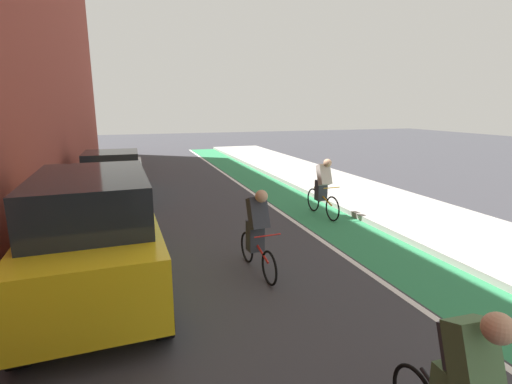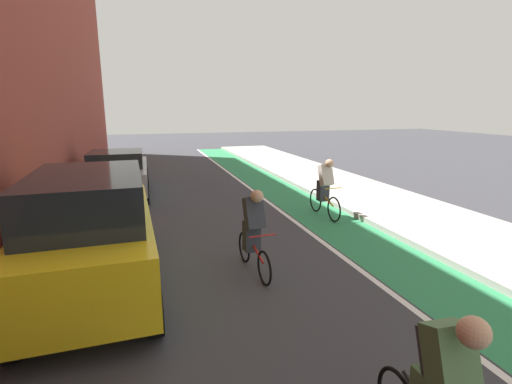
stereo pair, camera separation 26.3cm
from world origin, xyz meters
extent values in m
plane|color=#38383D|center=(0.00, 12.12, 0.00)|extent=(70.91, 70.91, 0.00)
cube|color=#2D8451|center=(2.87, 14.12, 0.00)|extent=(1.60, 32.23, 0.00)
cube|color=white|center=(1.97, 14.12, 0.00)|extent=(0.12, 32.23, 0.00)
cube|color=#A8A59E|center=(5.28, 14.12, 0.07)|extent=(3.23, 32.23, 0.14)
cube|color=yellow|center=(-2.62, 9.76, 0.80)|extent=(1.92, 4.42, 0.95)
cube|color=black|center=(-2.61, 9.54, 1.60)|extent=(1.65, 2.67, 0.75)
cylinder|color=black|center=(-3.48, 11.37, 0.33)|extent=(0.24, 0.67, 0.66)
cylinder|color=black|center=(-1.85, 11.42, 0.33)|extent=(0.24, 0.67, 0.66)
cylinder|color=black|center=(-3.39, 8.10, 0.33)|extent=(0.24, 0.67, 0.66)
cylinder|color=black|center=(-1.75, 8.15, 0.33)|extent=(0.24, 0.67, 0.66)
cube|color=#9EA0A8|center=(-2.62, 16.88, 0.68)|extent=(1.95, 4.35, 0.70)
cube|color=black|center=(-2.62, 16.66, 1.26)|extent=(1.69, 1.84, 0.55)
cylinder|color=black|center=(-3.47, 18.50, 0.33)|extent=(0.23, 0.66, 0.66)
cylinder|color=black|center=(-1.73, 18.48, 0.33)|extent=(0.23, 0.66, 0.66)
cylinder|color=black|center=(-3.51, 15.27, 0.33)|extent=(0.23, 0.66, 0.66)
cylinder|color=black|center=(-1.77, 15.25, 0.33)|extent=(0.23, 0.66, 0.66)
cube|color=#4C7247|center=(0.30, 5.36, 1.14)|extent=(0.34, 0.41, 0.60)
sphere|color=tan|center=(0.29, 5.20, 1.48)|extent=(0.22, 0.22, 0.22)
cube|color=#333842|center=(0.30, 5.48, 1.16)|extent=(0.27, 0.29, 0.39)
torus|color=black|center=(0.08, 9.08, 0.30)|extent=(0.08, 0.60, 0.60)
torus|color=black|center=(0.01, 10.13, 0.30)|extent=(0.08, 0.60, 0.60)
cylinder|color=red|center=(0.04, 9.61, 0.52)|extent=(0.10, 0.96, 0.33)
cylinder|color=red|center=(0.03, 9.79, 0.60)|extent=(0.04, 0.12, 0.55)
cylinder|color=red|center=(0.07, 9.16, 0.85)|extent=(0.48, 0.06, 0.02)
cube|color=#333842|center=(0.04, 9.71, 0.67)|extent=(0.30, 0.26, 0.56)
cube|color=#333842|center=(0.04, 9.58, 1.13)|extent=(0.35, 0.42, 0.60)
sphere|color=tan|center=(0.05, 9.43, 1.47)|extent=(0.22, 0.22, 0.22)
cube|color=maroon|center=(0.04, 9.71, 1.15)|extent=(0.28, 0.29, 0.39)
torus|color=black|center=(2.94, 12.00, 0.33)|extent=(0.06, 0.67, 0.67)
torus|color=black|center=(2.91, 13.05, 0.33)|extent=(0.06, 0.67, 0.67)
cylinder|color=gold|center=(2.93, 12.52, 0.55)|extent=(0.07, 0.96, 0.33)
cylinder|color=gold|center=(2.92, 12.71, 0.63)|extent=(0.04, 0.12, 0.55)
cylinder|color=gold|center=(2.94, 12.08, 0.88)|extent=(0.48, 0.04, 0.02)
cube|color=#333842|center=(2.93, 12.63, 0.70)|extent=(0.29, 0.25, 0.56)
cube|color=beige|center=(2.93, 12.50, 1.16)|extent=(0.33, 0.41, 0.60)
sphere|color=tan|center=(2.93, 12.34, 1.50)|extent=(0.22, 0.22, 0.22)
camera|label=1|loc=(-2.01, 3.55, 2.95)|focal=26.44mm
camera|label=2|loc=(-1.76, 3.47, 2.95)|focal=26.44mm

